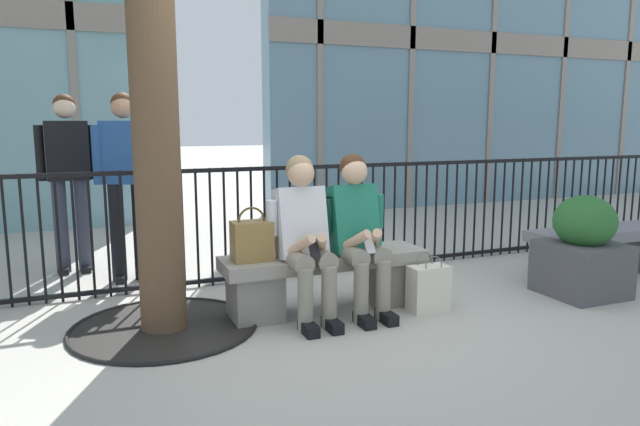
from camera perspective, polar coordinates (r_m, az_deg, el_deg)
name	(u,v)px	position (r m, az deg, el deg)	size (l,w,h in m)	color
ground_plane	(325,309)	(4.53, 0.48, -9.59)	(60.00, 60.00, 0.00)	#B2ADA3
stone_bench	(325,276)	(4.45, 0.49, -6.28)	(1.60, 0.44, 0.45)	gray
seated_person_with_phone	(305,233)	(4.17, -1.56, -1.99)	(0.52, 0.66, 1.21)	gray
seated_person_companion	(358,229)	(4.34, 3.78, -1.57)	(0.52, 0.66, 1.21)	gray
handbag_on_bench	(252,240)	(4.18, -6.81, -2.71)	(0.29, 0.19, 0.40)	olive
shopping_bag	(428,288)	(4.53, 10.76, -7.36)	(0.31, 0.17, 0.45)	beige
bystander_at_railing	(68,169)	(5.98, -23.78, 4.00)	(0.55, 0.27, 1.71)	#383D4C
bystander_further_back	(126,172)	(5.47, -18.78, 3.88)	(0.55, 0.36, 1.71)	black
plaza_railing	(284,222)	(5.30, -3.63, -0.90)	(9.73, 0.04, 1.05)	black
stone_bench_far	(604,247)	(6.11, 26.44, -3.01)	(1.60, 0.44, 0.45)	slate
planter	(583,249)	(5.29, 24.72, -3.31)	(0.59, 0.59, 0.85)	#4C4C51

